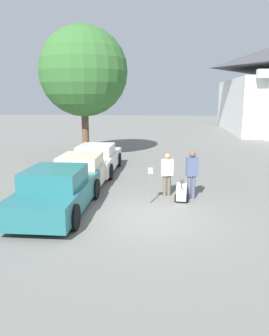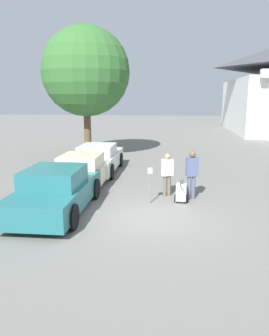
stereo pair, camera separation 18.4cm
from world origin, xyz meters
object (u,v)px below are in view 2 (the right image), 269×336
parking_meter (150,178)px  person_worker (167,172)px  parked_car_teal (56,191)px  parked_car_cream (82,172)px  equipment_cart (181,192)px  parked_car_white (98,159)px  person_supervisor (192,172)px

parking_meter → person_worker: size_ratio=0.79×
parked_car_teal → parking_meter: (2.98, 1.24, 0.21)m
parked_car_cream → equipment_cart: (4.09, -1.57, -0.27)m
equipment_cart → parked_car_teal: bearing=-155.5°
parked_car_white → equipment_cart: bearing=-48.7°
parked_car_teal → person_worker: bearing=30.7°
equipment_cart → parking_meter: bearing=-163.6°
parked_car_white → person_worker: 5.14m
parked_car_teal → person_worker: person_worker is taller
parked_car_teal → parked_car_white: parked_car_teal is taller
parked_car_cream → person_worker: bearing=-14.5°
parked_car_cream → person_supervisor: size_ratio=2.58×
parked_car_teal → person_supervisor: person_supervisor is taller
person_worker → parked_car_cream: bearing=-36.8°
parking_meter → person_worker: 1.13m
parked_car_cream → parking_meter: size_ratio=3.60×
parked_car_teal → parking_meter: bearing=21.4°
parked_car_teal → parking_meter: size_ratio=3.70×
parked_car_teal → person_worker: 4.20m
parked_car_white → parked_car_cream: bearing=-91.3°
parked_car_teal → person_supervisor: bearing=22.0°
person_worker → equipment_cart: bearing=101.9°
parked_car_white → person_worker: person_worker is taller
parked_car_cream → person_worker: size_ratio=2.83×
parked_car_white → parking_meter: 5.55m
parked_car_teal → equipment_cart: size_ratio=4.79×
parked_car_teal → parked_car_cream: parked_car_teal is taller
parking_meter → person_worker: (0.58, 0.98, 0.03)m
parked_car_cream → parking_meter: parked_car_cream is taller
equipment_cart → parked_car_white: bearing=137.2°
parked_car_cream → person_supervisor: person_supervisor is taller
parked_car_teal → equipment_cart: bearing=18.5°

